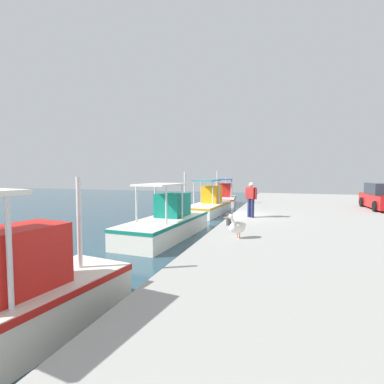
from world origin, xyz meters
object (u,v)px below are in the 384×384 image
(parked_car, at_px, (384,197))
(mooring_bollard_second, at_px, (253,199))
(fishing_boat_second, at_px, (167,222))
(fishing_boat_fourth, at_px, (225,198))
(fishing_boat_third, at_px, (209,205))
(fisherman_standing, at_px, (251,198))
(mooring_bollard_nearest, at_px, (229,219))
(pelican, at_px, (237,226))

(parked_car, bearing_deg, mooring_bollard_second, 79.33)
(fishing_boat_second, height_order, mooring_bollard_second, fishing_boat_second)
(fishing_boat_fourth, bearing_deg, fishing_boat_third, -178.17)
(fishing_boat_third, xyz_separation_m, fisherman_standing, (-5.96, -3.63, 1.10))
(mooring_bollard_nearest, bearing_deg, fishing_boat_second, 80.85)
(mooring_bollard_second, bearing_deg, pelican, -176.68)
(fishing_boat_third, bearing_deg, parked_car, -92.09)
(fisherman_standing, relative_size, mooring_bollard_nearest, 3.53)
(fishing_boat_third, height_order, parked_car, fishing_boat_third)
(fishing_boat_second, xyz_separation_m, mooring_bollard_nearest, (-0.48, -3.01, 0.37))
(pelican, bearing_deg, parked_car, -35.10)
(pelican, height_order, fisherman_standing, fisherman_standing)
(fishing_boat_second, bearing_deg, mooring_bollard_nearest, -99.15)
(fishing_boat_fourth, relative_size, mooring_bollard_second, 9.95)
(fisherman_standing, bearing_deg, pelican, -179.14)
(fishing_boat_second, height_order, fisherman_standing, fishing_boat_second)
(fisherman_standing, distance_m, parked_car, 9.13)
(fishing_boat_fourth, bearing_deg, fisherman_standing, -163.00)
(parked_car, bearing_deg, fishing_boat_fourth, 57.68)
(pelican, distance_m, mooring_bollard_nearest, 2.33)
(fishing_boat_third, height_order, mooring_bollard_second, fishing_boat_third)
(fishing_boat_second, distance_m, fisherman_standing, 4.23)
(pelican, xyz_separation_m, mooring_bollard_second, (11.67, 0.68, -0.14))
(fisherman_standing, bearing_deg, parked_car, -52.44)
(fishing_boat_third, bearing_deg, mooring_bollard_nearest, -160.13)
(fisherman_standing, relative_size, parked_car, 0.41)
(fishing_boat_fourth, relative_size, pelican, 6.10)
(mooring_bollard_nearest, bearing_deg, pelican, -163.08)
(fishing_boat_third, distance_m, parked_car, 10.90)
(fishing_boat_fourth, xyz_separation_m, fisherman_standing, (-12.56, -3.84, 1.12))
(pelican, bearing_deg, fishing_boat_second, 53.69)
(fishing_boat_second, bearing_deg, mooring_bollard_second, -18.54)
(fishing_boat_third, relative_size, fishing_boat_fourth, 1.13)
(fisherman_standing, distance_m, mooring_bollard_second, 7.10)
(mooring_bollard_nearest, bearing_deg, parked_car, -44.53)
(fishing_boat_second, relative_size, fisherman_standing, 3.63)
(pelican, height_order, mooring_bollard_second, pelican)
(fishing_boat_second, bearing_deg, pelican, -126.31)
(parked_car, bearing_deg, fishing_boat_third, 87.91)
(fishing_boat_third, bearing_deg, fishing_boat_fourth, 1.83)
(mooring_bollard_second, bearing_deg, fishing_boat_second, 161.46)
(fishing_boat_third, bearing_deg, fishing_boat_second, -179.87)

